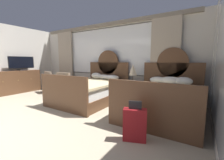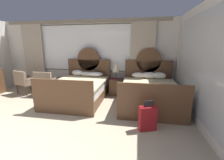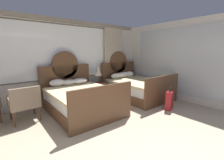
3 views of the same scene
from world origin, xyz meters
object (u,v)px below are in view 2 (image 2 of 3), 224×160
bed_near_mirror (149,92)px  book_on_nightstand (114,79)px  table_lamp_on_nightstand (116,67)px  armchair_by_window_left (46,82)px  bed_near_window (80,89)px  nightstand_between_beds (116,87)px  suitcase_on_floor (148,118)px  armchair_by_window_centre (26,81)px

bed_near_mirror → book_on_nightstand: bed_near_mirror is taller
table_lamp_on_nightstand → armchair_by_window_left: bearing=-167.7°
table_lamp_on_nightstand → bed_near_window: bearing=-144.8°
bed_near_mirror → nightstand_between_beds: bed_near_mirror is taller
bed_near_mirror → nightstand_between_beds: (-1.12, 0.71, -0.08)m
bed_near_window → suitcase_on_floor: bearing=-34.6°
book_on_nightstand → armchair_by_window_left: 2.44m
bed_near_mirror → nightstand_between_beds: size_ratio=3.79×
bed_near_window → nightstand_between_beds: bearing=32.4°
armchair_by_window_left → armchair_by_window_centre: 0.85m
bed_near_window → table_lamp_on_nightstand: (1.10, 0.78, 0.63)m
bed_near_mirror → table_lamp_on_nightstand: bearing=145.9°
book_on_nightstand → bed_near_mirror: bearing=-27.5°
armchair_by_window_left → armchair_by_window_centre: size_ratio=1.00×
table_lamp_on_nightstand → bed_near_mirror: bearing=-34.1°
bed_near_window → armchair_by_window_centre: bearing=173.6°
bed_near_window → book_on_nightstand: 1.24m
armchair_by_window_centre → armchair_by_window_left: bearing=-0.2°
armchair_by_window_centre → book_on_nightstand: bearing=6.6°
bed_near_mirror → suitcase_on_floor: bed_near_mirror is taller
book_on_nightstand → bed_near_window: bearing=-149.4°
table_lamp_on_nightstand → armchair_by_window_left: table_lamp_on_nightstand is taller
bed_near_mirror → table_lamp_on_nightstand: size_ratio=3.55×
armchair_by_window_left → suitcase_on_floor: bearing=-26.1°
table_lamp_on_nightstand → suitcase_on_floor: size_ratio=0.93×
nightstand_between_beds → armchair_by_window_left: armchair_by_window_left is taller
bed_near_window → book_on_nightstand: (1.05, 0.62, 0.22)m
armchair_by_window_left → book_on_nightstand: bearing=9.0°
nightstand_between_beds → table_lamp_on_nightstand: bearing=107.4°
bed_near_window → suitcase_on_floor: (2.11, -1.46, -0.10)m
bed_near_window → book_on_nightstand: bed_near_window is taller
bed_near_mirror → armchair_by_window_centre: bearing=176.9°
armchair_by_window_centre → suitcase_on_floor: size_ratio=1.31×
table_lamp_on_nightstand → armchair_by_window_left: (-2.46, -0.53, -0.52)m
bed_near_window → table_lamp_on_nightstand: 1.49m
bed_near_window → book_on_nightstand: bearing=30.6°
bed_near_window → armchair_by_window_left: bearing=169.9°
suitcase_on_floor → bed_near_window: bearing=145.4°
bed_near_window → nightstand_between_beds: bed_near_window is taller
bed_near_window → bed_near_mirror: same height
nightstand_between_beds → armchair_by_window_centre: size_ratio=0.66×
table_lamp_on_nightstand → armchair_by_window_left: size_ratio=0.71×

